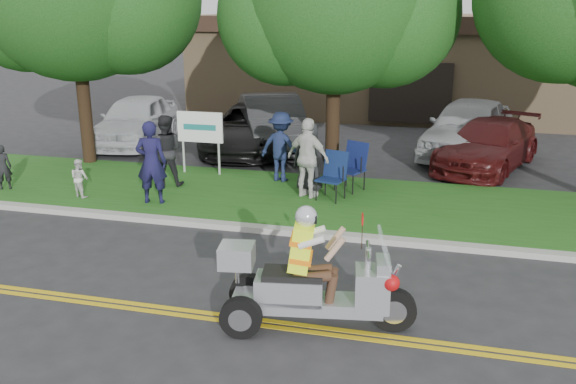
% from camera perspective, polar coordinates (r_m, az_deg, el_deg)
% --- Properties ---
extents(ground, '(120.00, 120.00, 0.00)m').
position_cam_1_polar(ground, '(9.70, -6.77, -10.04)').
color(ground, '#28282B').
rests_on(ground, ground).
extents(centerline_near, '(60.00, 0.10, 0.01)m').
position_cam_1_polar(centerline_near, '(9.22, -8.08, -11.57)').
color(centerline_near, gold).
rests_on(centerline_near, ground).
extents(centerline_far, '(60.00, 0.10, 0.01)m').
position_cam_1_polar(centerline_far, '(9.35, -7.71, -11.13)').
color(centerline_far, gold).
rests_on(centerline_far, ground).
extents(curb, '(60.00, 0.25, 0.12)m').
position_cam_1_polar(curb, '(12.32, -1.73, -3.55)').
color(curb, '#A8A89E').
rests_on(curb, ground).
extents(grass_verge, '(60.00, 4.00, 0.10)m').
position_cam_1_polar(grass_verge, '(14.28, 0.65, -0.61)').
color(grass_verge, '#205516').
rests_on(grass_verge, ground).
extents(commercial_building, '(18.00, 8.20, 4.00)m').
position_cam_1_polar(commercial_building, '(27.13, 11.99, 11.70)').
color(commercial_building, '#9E7F5B').
rests_on(commercial_building, ground).
extents(tree_mid, '(5.88, 4.80, 7.05)m').
position_cam_1_polar(tree_mid, '(15.48, 4.67, 17.17)').
color(tree_mid, '#332114').
rests_on(tree_mid, ground).
extents(business_sign, '(1.25, 0.06, 1.75)m').
position_cam_1_polar(business_sign, '(16.16, -8.22, 5.71)').
color(business_sign, silver).
rests_on(business_sign, ground).
extents(trike_scooter, '(2.78, 1.07, 1.82)m').
position_cam_1_polar(trike_scooter, '(8.65, 1.90, -8.77)').
color(trike_scooter, black).
rests_on(trike_scooter, ground).
extents(lawn_chair_a, '(0.82, 0.83, 1.16)m').
position_cam_1_polar(lawn_chair_a, '(14.76, 6.12, 2.71)').
color(lawn_chair_a, black).
rests_on(lawn_chair_a, grass_verge).
extents(lawn_chair_b, '(0.72, 0.74, 1.10)m').
position_cam_1_polar(lawn_chair_b, '(14.02, 4.27, 1.85)').
color(lawn_chair_b, black).
rests_on(lawn_chair_b, grass_verge).
extents(spectator_adult_left, '(0.76, 0.58, 1.88)m').
position_cam_1_polar(spectator_adult_left, '(13.93, -12.67, 2.73)').
color(spectator_adult_left, '#161439').
rests_on(spectator_adult_left, grass_verge).
extents(spectator_adult_mid, '(1.01, 0.88, 1.76)m').
position_cam_1_polar(spectator_adult_mid, '(15.26, -11.42, 3.82)').
color(spectator_adult_mid, black).
rests_on(spectator_adult_mid, grass_verge).
extents(spectator_adult_right, '(1.18, 0.81, 1.86)m').
position_cam_1_polar(spectator_adult_right, '(14.02, 1.89, 3.19)').
color(spectator_adult_right, silver).
rests_on(spectator_adult_right, grass_verge).
extents(spectator_chair_a, '(1.25, 0.88, 1.76)m').
position_cam_1_polar(spectator_chair_a, '(15.36, -0.65, 4.26)').
color(spectator_chair_a, '#192346').
rests_on(spectator_chair_a, grass_verge).
extents(spectator_chair_b, '(0.86, 0.60, 1.68)m').
position_cam_1_polar(spectator_chair_b, '(14.50, 2.06, 3.30)').
color(spectator_chair_b, black).
rests_on(spectator_chair_b, grass_verge).
extents(child_left, '(0.48, 0.44, 1.11)m').
position_cam_1_polar(child_left, '(16.24, -25.14, 2.14)').
color(child_left, black).
rests_on(child_left, grass_verge).
extents(child_right, '(0.53, 0.47, 0.91)m').
position_cam_1_polar(child_right, '(14.94, -18.92, 1.25)').
color(child_right, silver).
rests_on(child_right, grass_verge).
extents(parked_car_far_left, '(2.54, 4.92, 1.60)m').
position_cam_1_polar(parked_car_far_left, '(20.61, -14.05, 6.54)').
color(parked_car_far_left, silver).
rests_on(parked_car_far_left, ground).
extents(parked_car_left, '(3.69, 5.34, 1.67)m').
position_cam_1_polar(parked_car_left, '(19.44, -1.47, 6.53)').
color(parked_car_left, '#2C2D2F').
rests_on(parked_car_left, ground).
extents(parked_car_mid, '(2.87, 5.41, 1.45)m').
position_cam_1_polar(parked_car_mid, '(19.06, -3.39, 5.96)').
color(parked_car_mid, black).
rests_on(parked_car_mid, ground).
extents(parked_car_right, '(3.44, 5.04, 1.36)m').
position_cam_1_polar(parked_car_right, '(17.89, 18.20, 4.23)').
color(parked_car_right, '#420F0F').
rests_on(parked_car_right, ground).
extents(parked_car_far_right, '(3.29, 5.46, 1.74)m').
position_cam_1_polar(parked_car_far_right, '(19.20, 16.53, 5.81)').
color(parked_car_far_right, '#AFB2B7').
rests_on(parked_car_far_right, ground).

